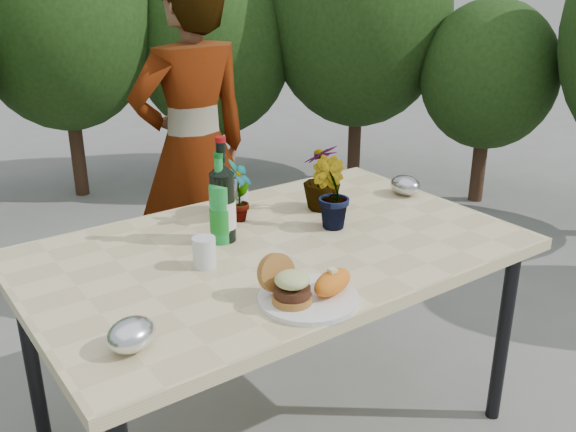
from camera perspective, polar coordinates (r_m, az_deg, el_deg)
ground at (r=2.52m, az=-1.11°, el=-18.38°), size 80.00×80.00×0.00m
patio_table at (r=2.14m, az=-1.25°, el=-4.03°), size 1.60×1.00×0.75m
shrub_hedge at (r=3.45m, az=-15.59°, el=12.77°), size 6.92×4.96×2.10m
dinner_plate at (r=1.78m, az=1.82°, el=-7.35°), size 0.28×0.28×0.01m
burger_stack at (r=1.74m, az=0.01°, el=-6.08°), size 0.11×0.16×0.11m
sweet_potato at (r=1.78m, az=3.97°, el=-5.89°), size 0.17×0.12×0.06m
grilled_veg at (r=1.84m, az=0.50°, el=-5.52°), size 0.08×0.05×0.03m
wine_bottle at (r=2.12m, az=-5.82°, el=1.12°), size 0.09×0.09×0.36m
sparkling_water at (r=2.11m, az=-6.02°, el=0.53°), size 0.07×0.07×0.31m
plastic_cup at (r=1.97m, az=-7.46°, el=-3.21°), size 0.07×0.07×0.09m
seedling_left at (r=2.28m, az=-4.40°, el=2.21°), size 0.14×0.13×0.23m
seedling_mid at (r=2.23m, az=3.81°, el=2.03°), size 0.15×0.17×0.25m
seedling_right at (r=2.39m, az=3.03°, el=3.47°), size 0.16×0.16×0.25m
blue_bowl at (r=2.38m, az=-5.23°, el=1.56°), size 0.18×0.18×0.11m
foil_packet_left at (r=1.61m, az=-13.77°, el=-10.19°), size 0.17×0.15×0.08m
foil_packet_right at (r=2.61m, az=10.38°, el=2.71°), size 0.11×0.14×0.08m
person at (r=3.01m, az=-8.40°, el=5.80°), size 0.59×0.39×1.62m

